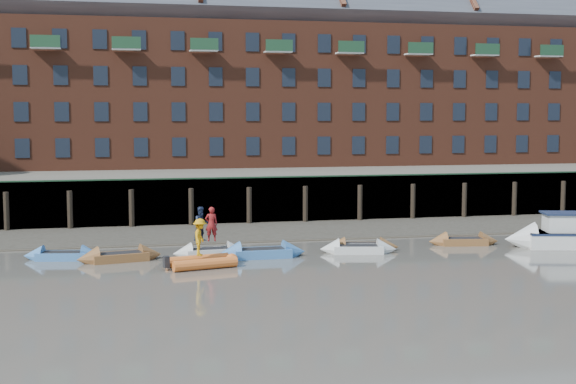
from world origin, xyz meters
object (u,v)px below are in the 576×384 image
object	(u,v)px
person_rower_b	(202,224)
rowboat_5	(358,249)
rowboat_3	(210,252)
person_rower_a	(211,224)
rowboat_7	(463,241)
rowboat_2	(120,257)
rib_tender	(204,262)
rowboat_6	(363,247)
rowboat_1	(63,256)
person_rib_crew	(200,237)
rowboat_4	(262,253)
motor_launch	(553,236)

from	to	relation	value
person_rower_b	rowboat_5	bearing A→B (deg)	-25.89
rowboat_3	person_rower_a	size ratio (longest dim) A/B	2.20
rowboat_7	rowboat_2	bearing A→B (deg)	-168.01
rowboat_2	rib_tender	world-z (taller)	rowboat_2
rowboat_6	rowboat_1	bearing A→B (deg)	-172.07
rib_tender	person_rib_crew	bearing A→B (deg)	152.33
rowboat_3	person_rib_crew	distance (m)	3.45
rowboat_5	rib_tender	size ratio (longest dim) A/B	1.19
rowboat_4	rowboat_7	xyz separation A→B (m)	(12.31, 1.56, -0.03)
rowboat_4	rowboat_5	size ratio (longest dim) A/B	1.09
rowboat_5	motor_launch	distance (m)	11.53
rowboat_5	rowboat_6	xyz separation A→B (m)	(0.47, 0.66, -0.01)
rowboat_5	motor_launch	size ratio (longest dim) A/B	0.67
rowboat_5	person_rower_b	xyz separation A→B (m)	(-8.54, 1.05, 1.51)
rowboat_1	rowboat_4	xyz separation A→B (m)	(10.40, -1.56, 0.03)
rowboat_4	person_rower_b	size ratio (longest dim) A/B	2.54
rowboat_1	rib_tender	bearing A→B (deg)	-16.59
rowboat_4	rowboat_6	world-z (taller)	rowboat_4
person_rib_crew	rowboat_3	bearing A→B (deg)	0.50
rowboat_3	person_rib_crew	world-z (taller)	person_rib_crew
rowboat_7	rib_tender	distance (m)	16.04
rowboat_4	motor_launch	world-z (taller)	motor_launch
rib_tender	rowboat_6	bearing A→B (deg)	4.15
rowboat_5	person_rower_a	size ratio (longest dim) A/B	2.35
rowboat_2	rowboat_7	xyz separation A→B (m)	(19.77, 1.07, -0.02)
person_rower_b	rowboat_7	bearing A→B (deg)	-17.83
rowboat_6	person_rib_crew	xyz separation A→B (m)	(-9.43, -2.90, 1.31)
rowboat_5	rowboat_7	distance (m)	6.99
rowboat_1	rowboat_5	size ratio (longest dim) A/B	0.97
rowboat_4	rowboat_7	distance (m)	12.41
rowboat_4	person_rower_a	world-z (taller)	person_rower_a
rowboat_5	person_rib_crew	distance (m)	9.33
rowboat_5	person_rower_b	size ratio (longest dim) A/B	2.34
person_rower_a	person_rower_b	distance (m)	0.53
rowboat_4	rowboat_6	distance (m)	5.98
person_rower_b	rib_tender	bearing A→B (deg)	-112.89
rowboat_2	rowboat_3	xyz separation A→B (m)	(4.78, 0.58, -0.02)
rowboat_3	rowboat_5	distance (m)	8.18
rowboat_7	rowboat_5	bearing A→B (deg)	-160.15
rowboat_1	person_rower_a	xyz separation A→B (m)	(7.83, -0.41, 1.51)
rowboat_1	person_rib_crew	xyz separation A→B (m)	(6.89, -3.57, 1.31)
rowboat_4	rowboat_6	size ratio (longest dim) A/B	1.14
rowboat_5	person_rib_crew	world-z (taller)	person_rib_crew
rib_tender	person_rower_b	xyz separation A→B (m)	(0.23, 3.34, 1.46)
person_rower_a	person_rib_crew	bearing A→B (deg)	72.13
rowboat_5	motor_launch	world-z (taller)	motor_launch
rowboat_7	rib_tender	size ratio (longest dim) A/B	1.15
rowboat_6	person_rower_a	bearing A→B (deg)	-171.49
rowboat_4	rib_tender	size ratio (longest dim) A/B	1.30
rowboat_1	motor_launch	xyz separation A→B (m)	(27.36, -1.87, 0.45)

